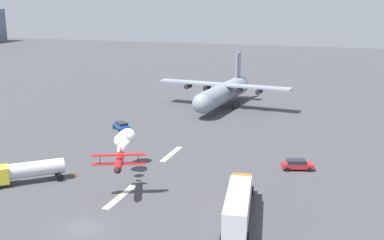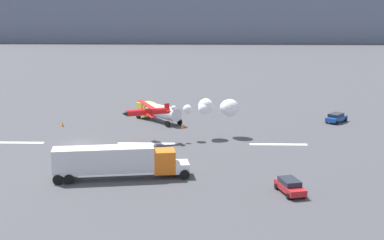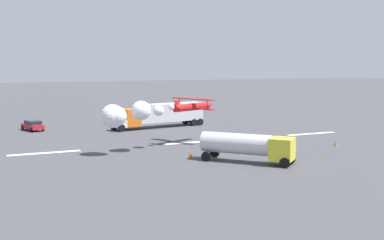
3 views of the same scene
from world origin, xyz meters
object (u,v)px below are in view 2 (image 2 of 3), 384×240
at_px(traffic_cone_near, 62,124).
at_px(traffic_cone_far, 183,126).
at_px(followme_car_yellow, 290,186).
at_px(stunt_biplane_red, 209,108).
at_px(fuel_tanker_truck, 158,111).
at_px(airport_staff_sedan, 336,117).
at_px(semi_truck_orange, 117,160).

bearing_deg(traffic_cone_near, traffic_cone_far, -2.17).
relative_size(traffic_cone_near, traffic_cone_far, 1.00).
bearing_deg(followme_car_yellow, stunt_biplane_red, 109.61).
bearing_deg(followme_car_yellow, traffic_cone_near, 136.39).
bearing_deg(traffic_cone_near, fuel_tanker_truck, 15.54).
bearing_deg(stunt_biplane_red, traffic_cone_near, 164.43).
xyz_separation_m(stunt_biplane_red, followme_car_yellow, (8.39, -23.56, -3.61)).
height_order(fuel_tanker_truck, followme_car_yellow, fuel_tanker_truck).
bearing_deg(airport_staff_sedan, followme_car_yellow, -109.72).
relative_size(airport_staff_sedan, traffic_cone_far, 5.86).
height_order(followme_car_yellow, traffic_cone_near, followme_car_yellow).
xyz_separation_m(fuel_tanker_truck, followme_car_yellow, (16.68, -34.11, -0.93)).
distance_m(followme_car_yellow, traffic_cone_near, 43.49).
distance_m(stunt_biplane_red, traffic_cone_far, 8.13).
xyz_separation_m(semi_truck_orange, traffic_cone_near, (-12.59, 25.57, -1.76)).
distance_m(followme_car_yellow, traffic_cone_far, 31.84).
bearing_deg(followme_car_yellow, semi_truck_orange, 166.83).
bearing_deg(stunt_biplane_red, airport_staff_sedan, 27.55).
bearing_deg(stunt_biplane_red, semi_truck_orange, -118.75).
height_order(semi_truck_orange, airport_staff_sedan, semi_truck_orange).
height_order(stunt_biplane_red, traffic_cone_far, stunt_biplane_red).
bearing_deg(stunt_biplane_red, traffic_cone_far, 125.84).
bearing_deg(followme_car_yellow, airport_staff_sedan, 70.28).
bearing_deg(traffic_cone_far, traffic_cone_near, 177.83).
bearing_deg(traffic_cone_far, followme_car_yellow, -66.84).
xyz_separation_m(fuel_tanker_truck, traffic_cone_far, (4.16, -4.84, -1.37)).
bearing_deg(stunt_biplane_red, fuel_tanker_truck, 128.14).
xyz_separation_m(stunt_biplane_red, semi_truck_orange, (-10.50, -19.13, -2.29)).
bearing_deg(traffic_cone_far, stunt_biplane_red, -54.16).
xyz_separation_m(fuel_tanker_truck, airport_staff_sedan, (28.99, 0.25, -0.94)).
relative_size(semi_truck_orange, airport_staff_sedan, 3.51).
distance_m(stunt_biplane_red, traffic_cone_near, 24.31).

